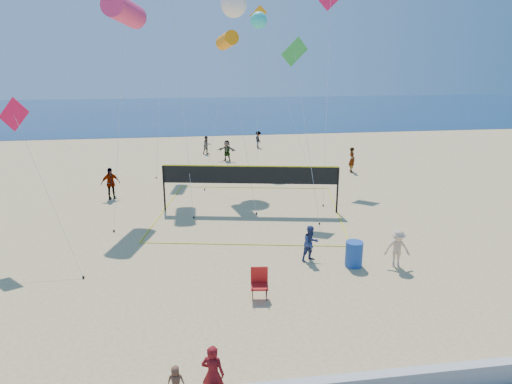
{
  "coord_description": "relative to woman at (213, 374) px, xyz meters",
  "views": [
    {
      "loc": [
        -1.8,
        -11.9,
        8.01
      ],
      "look_at": [
        0.26,
        2.0,
        3.89
      ],
      "focal_mm": 32.0,
      "sensor_mm": 36.0,
      "label": 1
    }
  ],
  "objects": [
    {
      "name": "bystander_a",
      "position": [
        4.42,
        7.5,
        -0.02
      ],
      "size": [
        0.89,
        0.79,
        1.51
      ],
      "primitive_type": "imported",
      "rotation": [
        0.0,
        0.0,
        0.35
      ],
      "color": "navy",
      "rests_on": "ground"
    },
    {
      "name": "ground",
      "position": [
        1.47,
        2.64,
        -0.78
      ],
      "size": [
        120.0,
        120.0,
        0.0
      ],
      "primitive_type": "plane",
      "color": "#DAB57B",
      "rests_on": "ground"
    },
    {
      "name": "bystander_b",
      "position": [
        7.67,
        6.42,
        0.0
      ],
      "size": [
        1.11,
        0.8,
        1.55
      ],
      "primitive_type": "imported",
      "rotation": [
        0.0,
        0.0,
        -0.24
      ],
      "color": "#D7B28F",
      "rests_on": "ground"
    },
    {
      "name": "ocean",
      "position": [
        1.47,
        64.64,
        -0.76
      ],
      "size": [
        140.0,
        50.0,
        0.03
      ],
      "primitive_type": "cube",
      "color": "navy",
      "rests_on": "ground"
    },
    {
      "name": "far_person_1",
      "position": [
        2.68,
        27.11,
        0.06
      ],
      "size": [
        1.62,
        1.1,
        1.68
      ],
      "primitive_type": "imported",
      "rotation": [
        0.0,
        0.0,
        -0.43
      ],
      "color": "gray",
      "rests_on": "ground"
    },
    {
      "name": "trash_barrel",
      "position": [
        6.0,
        6.75,
        -0.26
      ],
      "size": [
        0.84,
        0.84,
        1.03
      ],
      "primitive_type": "cylinder",
      "rotation": [
        0.0,
        0.0,
        0.26
      ],
      "color": "#174198",
      "rests_on": "ground"
    },
    {
      "name": "woman",
      "position": [
        0.0,
        0.0,
        0.0
      ],
      "size": [
        0.66,
        0.53,
        1.55
      ],
      "primitive_type": "imported",
      "rotation": [
        0.0,
        0.0,
        2.81
      ],
      "color": "maroon",
      "rests_on": "ground"
    },
    {
      "name": "kite_3",
      "position": [
        -7.2,
        10.54,
        4.7
      ],
      "size": [
        3.6,
        3.85,
        6.54
      ],
      "rotation": [
        0.0,
        0.0,
        -0.16
      ],
      "color": "#ED0E43",
      "rests_on": "ground"
    },
    {
      "name": "far_person_4",
      "position": [
        6.09,
        32.5,
        -0.02
      ],
      "size": [
        0.75,
        1.07,
        1.52
      ],
      "primitive_type": "imported",
      "rotation": [
        0.0,
        0.0,
        1.77
      ],
      "color": "gray",
      "rests_on": "ground"
    },
    {
      "name": "far_person_0",
      "position": [
        -5.02,
        17.66,
        0.16
      ],
      "size": [
        1.19,
        0.86,
        1.88
      ],
      "primitive_type": "imported",
      "rotation": [
        0.0,
        0.0,
        0.41
      ],
      "color": "gray",
      "rests_on": "ground"
    },
    {
      "name": "camp_chair",
      "position": [
        1.87,
        4.79,
        -0.15
      ],
      "size": [
        0.66,
        0.79,
        1.23
      ],
      "rotation": [
        0.0,
        0.0,
        -0.12
      ],
      "color": "red",
      "rests_on": "ground"
    },
    {
      "name": "far_person_3",
      "position": [
        1.19,
        30.12,
        -0.0
      ],
      "size": [
        0.93,
        0.85,
        1.55
      ],
      "primitive_type": "imported",
      "rotation": [
        0.0,
        0.0,
        0.44
      ],
      "color": "gray",
      "rests_on": "ground"
    },
    {
      "name": "volleyball_net",
      "position": [
        2.82,
        14.13,
        0.99
      ],
      "size": [
        11.2,
        11.08,
        2.56
      ],
      "rotation": [
        0.0,
        0.0,
        -0.19
      ],
      "color": "black",
      "rests_on": "ground"
    },
    {
      "name": "kite_4",
      "position": [
        5.42,
        15.14,
        7.1
      ],
      "size": [
        1.54,
        4.03,
        9.13
      ],
      "rotation": [
        0.0,
        0.0,
        0.4
      ],
      "color": "green",
      "rests_on": "ground"
    },
    {
      "name": "kite_2",
      "position": [
        2.22,
        19.85,
        8.29
      ],
      "size": [
        1.57,
        7.45,
        9.64
      ],
      "rotation": [
        0.0,
        0.0,
        0.22
      ],
      "color": "orange",
      "rests_on": "ground"
    },
    {
      "name": "toddler",
      "position": [
        -0.85,
        -0.43,
        0.23
      ],
      "size": [
        0.42,
        0.3,
        0.81
      ],
      "primitive_type": "imported",
      "rotation": [
        0.0,
        0.0,
        3.02
      ],
      "color": "brown",
      "rests_on": "seawall"
    },
    {
      "name": "kite_0",
      "position": [
        -3.39,
        17.02,
        9.62
      ],
      "size": [
        2.12,
        6.67,
        11.21
      ],
      "rotation": [
        0.0,
        0.0,
        -0.32
      ],
      "color": "#EE2D64",
      "rests_on": "ground"
    },
    {
      "name": "kite_6",
      "position": [
        2.89,
        22.27,
        10.62
      ],
      "size": [
        3.45,
        4.72,
        12.26
      ],
      "rotation": [
        0.0,
        0.0,
        -0.24
      ],
      "color": "white",
      "rests_on": "ground"
    },
    {
      "name": "kite_7",
      "position": [
        5.2,
        26.63,
        9.99
      ],
      "size": [
        1.74,
        6.85,
        11.39
      ],
      "rotation": [
        0.0,
        0.0,
        -0.03
      ],
      "color": "#30D2C9",
      "rests_on": "ground"
    },
    {
      "name": "kite_5",
      "position": [
        9.12,
        21.47,
        10.28
      ],
      "size": [
        3.13,
        7.8,
        12.67
      ],
      "rotation": [
        0.0,
        0.0,
        0.09
      ],
      "color": "#E51752",
      "rests_on": "ground"
    },
    {
      "name": "kite_9",
      "position": [
        5.76,
        28.18,
        9.59
      ],
      "size": [
        3.68,
        5.84,
        12.06
      ],
      "rotation": [
        0.0,
        0.0,
        0.09
      ],
      "color": "orange",
      "rests_on": "ground"
    },
    {
      "name": "far_person_2",
      "position": [
        11.41,
        21.99,
        0.13
      ],
      "size": [
        0.46,
        0.68,
        1.82
      ],
      "primitive_type": "imported",
      "rotation": [
        0.0,
        0.0,
        1.61
      ],
      "color": "gray",
      "rests_on": "ground"
    }
  ]
}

